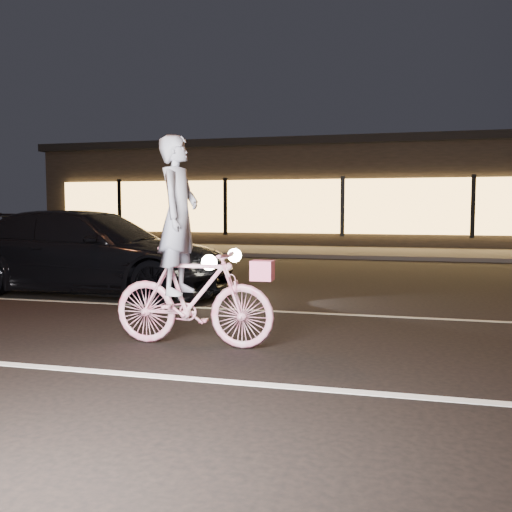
# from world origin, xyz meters

# --- Properties ---
(ground) EXTENTS (90.00, 90.00, 0.00)m
(ground) POSITION_xyz_m (0.00, 0.00, 0.00)
(ground) COLOR black
(ground) RESTS_ON ground
(lane_stripe_near) EXTENTS (60.00, 0.12, 0.01)m
(lane_stripe_near) POSITION_xyz_m (0.00, -1.50, 0.00)
(lane_stripe_near) COLOR silver
(lane_stripe_near) RESTS_ON ground
(lane_stripe_far) EXTENTS (60.00, 0.10, 0.01)m
(lane_stripe_far) POSITION_xyz_m (0.00, 2.00, 0.00)
(lane_stripe_far) COLOR gray
(lane_stripe_far) RESTS_ON ground
(sidewalk) EXTENTS (30.00, 4.00, 0.12)m
(sidewalk) POSITION_xyz_m (0.00, 13.00, 0.06)
(sidewalk) COLOR #383533
(sidewalk) RESTS_ON ground
(storefront) EXTENTS (25.40, 8.42, 4.20)m
(storefront) POSITION_xyz_m (0.00, 18.97, 2.15)
(storefront) COLOR black
(storefront) RESTS_ON ground
(cyclist) EXTENTS (1.87, 0.64, 2.36)m
(cyclist) POSITION_xyz_m (-0.14, -0.31, 0.84)
(cyclist) COLOR #DA3067
(cyclist) RESTS_ON ground
(sedan) EXTENTS (5.23, 2.13, 1.51)m
(sedan) POSITION_xyz_m (-3.28, 2.94, 0.75)
(sedan) COLOR black
(sedan) RESTS_ON ground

